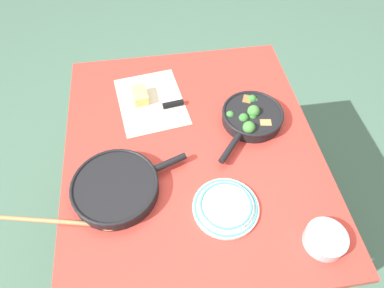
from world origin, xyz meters
The scene contains 10 objects.
ground_plane centered at (0.00, 0.00, 0.00)m, with size 14.00×14.00×0.00m, color #476B56.
dining_table_red centered at (0.00, 0.00, 0.67)m, with size 1.09×0.93×0.76m.
skillet_broccoli centered at (0.09, -0.25, 0.79)m, with size 0.32×0.29×0.08m.
skillet_eggs centered at (-0.14, 0.28, 0.78)m, with size 0.29×0.40×0.05m.
wooden_spoon centered at (-0.24, 0.42, 0.77)m, with size 0.12×0.40×0.02m.
parchment_sheet centered at (0.26, 0.13, 0.76)m, with size 0.37×0.30×0.00m.
grater_knife centered at (0.21, 0.08, 0.77)m, with size 0.06×0.23×0.02m.
cheese_block centered at (0.28, 0.17, 0.78)m, with size 0.10×0.07×0.04m.
dinner_plate_stack centered at (-0.26, -0.07, 0.77)m, with size 0.22×0.22×0.03m.
prep_bowl_steel centered at (-0.42, -0.34, 0.78)m, with size 0.13×0.13×0.04m.
Camera 1 is at (-0.74, 0.11, 1.77)m, focal length 32.00 mm.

